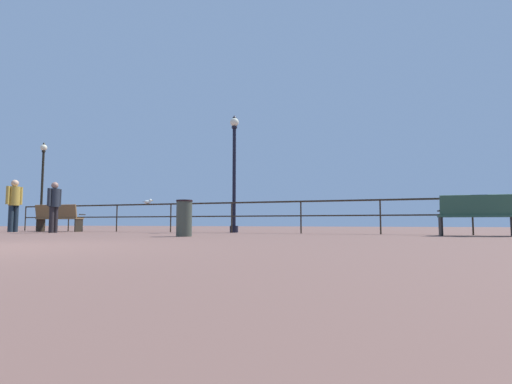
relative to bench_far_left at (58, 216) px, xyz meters
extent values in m
cube|color=black|center=(6.49, 0.80, 0.41)|extent=(18.20, 0.05, 0.05)
cube|color=black|center=(6.49, 0.80, -0.02)|extent=(18.20, 0.04, 0.04)
cylinder|color=black|center=(-2.61, 0.80, -0.07)|extent=(0.04, 0.04, 0.96)
cylinder|color=black|center=(-0.33, 0.80, -0.07)|extent=(0.04, 0.04, 0.96)
cylinder|color=black|center=(1.94, 0.80, -0.07)|extent=(0.04, 0.04, 0.96)
cylinder|color=black|center=(4.22, 0.80, -0.07)|extent=(0.04, 0.04, 0.96)
cylinder|color=black|center=(6.49, 0.80, -0.07)|extent=(0.04, 0.04, 0.96)
cylinder|color=black|center=(8.77, 0.80, -0.07)|extent=(0.04, 0.04, 0.96)
cylinder|color=black|center=(11.05, 0.80, -0.07)|extent=(0.04, 0.04, 0.96)
cylinder|color=black|center=(13.32, 0.80, -0.07)|extent=(0.04, 0.04, 0.96)
cube|color=brown|center=(-0.01, 0.09, -0.07)|extent=(1.76, 0.60, 0.05)
cube|color=brown|center=(0.01, -0.11, 0.17)|extent=(1.74, 0.30, 0.50)
cube|color=black|center=(0.81, 0.17, -0.31)|extent=(0.08, 0.39, 0.47)
cube|color=black|center=(0.80, 0.33, 0.07)|extent=(0.07, 0.31, 0.04)
cube|color=black|center=(-0.83, 0.01, -0.31)|extent=(0.08, 0.39, 0.47)
cube|color=black|center=(-0.85, 0.17, 0.07)|extent=(0.07, 0.31, 0.04)
cube|color=#2A503F|center=(13.29, 0.09, -0.07)|extent=(1.69, 0.58, 0.05)
cube|color=#2A503F|center=(13.31, -0.12, 0.18)|extent=(1.67, 0.26, 0.51)
cube|color=black|center=(14.07, 0.32, 0.07)|extent=(0.06, 0.32, 0.04)
cube|color=black|center=(12.50, 0.03, -0.31)|extent=(0.07, 0.41, 0.48)
cube|color=black|center=(12.49, 0.21, 0.07)|extent=(0.06, 0.32, 0.04)
cylinder|color=black|center=(-2.15, 1.12, -0.44)|extent=(0.22, 0.22, 0.22)
cylinder|color=black|center=(-2.15, 1.12, 1.17)|extent=(0.09, 0.09, 3.00)
cylinder|color=black|center=(-2.15, 1.12, 2.70)|extent=(0.15, 0.15, 0.06)
sphere|color=#F1EAC1|center=(-2.15, 1.12, 2.86)|extent=(0.26, 0.26, 0.26)
cone|color=black|center=(-2.15, 1.12, 3.04)|extent=(0.11, 0.11, 0.10)
cylinder|color=black|center=(6.44, 1.12, -0.44)|extent=(0.27, 0.27, 0.22)
cylinder|color=black|center=(6.44, 1.12, 1.30)|extent=(0.11, 0.11, 3.26)
cylinder|color=black|center=(6.44, 1.12, 2.96)|extent=(0.18, 0.18, 0.06)
sphere|color=silver|center=(6.44, 1.12, 3.13)|extent=(0.29, 0.29, 0.29)
cone|color=black|center=(6.44, 1.12, 3.33)|extent=(0.14, 0.14, 0.10)
cylinder|color=#1A2631|center=(-0.97, -0.88, -0.09)|extent=(0.16, 0.16, 0.91)
cylinder|color=#1A2631|center=(-0.98, -1.06, -0.09)|extent=(0.16, 0.16, 0.91)
cylinder|color=#B08D35|center=(-0.98, -0.97, 0.70)|extent=(0.35, 0.35, 0.66)
cylinder|color=#B08D35|center=(-0.97, -0.74, 0.71)|extent=(0.12, 0.12, 0.62)
cylinder|color=#B08D35|center=(-0.99, -1.20, 0.71)|extent=(0.12, 0.12, 0.62)
sphere|color=tan|center=(-0.98, -0.97, 1.14)|extent=(0.24, 0.24, 0.24)
cylinder|color=black|center=(1.22, -1.21, -0.14)|extent=(0.15, 0.15, 0.82)
cylinder|color=black|center=(1.23, -1.36, -0.14)|extent=(0.15, 0.15, 0.82)
cylinder|color=#20262F|center=(1.23, -1.28, 0.56)|extent=(0.31, 0.31, 0.59)
cylinder|color=#20262F|center=(1.22, -1.08, 0.58)|extent=(0.10, 0.10, 0.56)
cylinder|color=#20262F|center=(1.23, -1.49, 0.58)|extent=(0.10, 0.10, 0.56)
sphere|color=#9E7463|center=(1.23, -1.28, 0.96)|extent=(0.21, 0.21, 0.21)
ellipsoid|color=silver|center=(3.25, 0.80, 0.50)|extent=(0.26, 0.22, 0.13)
ellipsoid|color=gray|center=(3.25, 0.80, 0.52)|extent=(0.23, 0.18, 0.04)
sphere|color=silver|center=(3.34, 0.84, 0.55)|extent=(0.10, 0.10, 0.10)
cone|color=gold|center=(3.41, 0.87, 0.55)|extent=(0.06, 0.06, 0.04)
cube|color=gray|center=(3.14, 0.75, 0.50)|extent=(0.10, 0.09, 0.02)
cylinder|color=#3A4035|center=(6.84, -2.68, -0.14)|extent=(0.36, 0.36, 0.81)
cylinder|color=black|center=(6.84, -2.68, 0.28)|extent=(0.38, 0.38, 0.04)
camera|label=1|loc=(11.61, -10.58, -0.23)|focal=27.22mm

